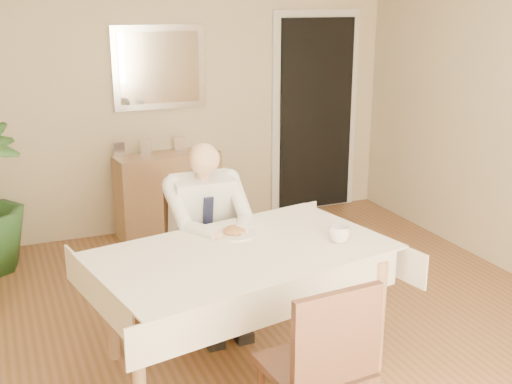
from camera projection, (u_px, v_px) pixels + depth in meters
name	position (u px, v px, depth m)	size (l,w,h in m)	color
room	(279.00, 151.00, 3.76)	(5.00, 5.02, 2.60)	brown
doorway	(315.00, 115.00, 6.59)	(0.96, 0.07, 2.10)	beige
mirror	(159.00, 68.00, 5.84)	(0.86, 0.04, 0.76)	silver
dining_table	(243.00, 263.00, 3.76)	(1.91, 1.34, 0.75)	#A27650
chair_far	(198.00, 240.00, 4.59)	(0.46, 0.46, 0.89)	#3A2216
chair_near	(323.00, 363.00, 2.97)	(0.48, 0.48, 0.95)	#3A2216
seated_man	(210.00, 227.00, 4.28)	(0.48, 0.72, 1.24)	white
plate	(235.00, 234.00, 3.96)	(0.26, 0.26, 0.02)	white
food	(235.00, 230.00, 3.96)	(0.14, 0.14, 0.06)	brown
knife	(244.00, 234.00, 3.92)	(0.01, 0.01, 0.13)	silver
fork	(232.00, 235.00, 3.89)	(0.01, 0.01, 0.13)	silver
coffee_mug	(339.00, 234.00, 3.84)	(0.13, 0.13, 0.10)	white
sideboard	(169.00, 194.00, 6.04)	(0.97, 0.33, 0.77)	#A27650
photo_frame_left	(119.00, 150.00, 5.79)	(0.10, 0.02, 0.14)	silver
photo_frame_center	(146.00, 147.00, 5.90)	(0.10, 0.02, 0.14)	silver
photo_frame_right	(179.00, 145.00, 6.00)	(0.10, 0.02, 0.14)	silver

